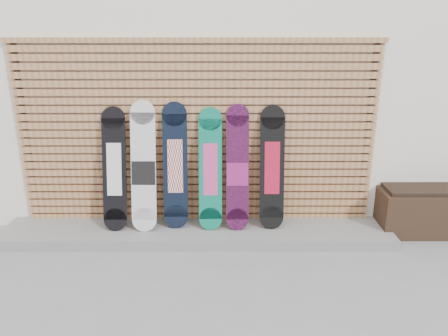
# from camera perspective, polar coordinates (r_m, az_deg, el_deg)

# --- Properties ---
(ground) EXTENTS (80.00, 80.00, 0.00)m
(ground) POSITION_cam_1_polar(r_m,az_deg,el_deg) (4.72, -2.12, -12.78)
(ground) COLOR gray
(ground) RESTS_ON ground
(building) EXTENTS (12.00, 5.00, 3.60)m
(building) POSITION_cam_1_polar(r_m,az_deg,el_deg) (7.57, 2.54, 13.54)
(building) COLOR white
(building) RESTS_ON ground
(concrete_step) EXTENTS (4.60, 0.70, 0.12)m
(concrete_step) POSITION_cam_1_polar(r_m,az_deg,el_deg) (5.29, -3.51, -8.39)
(concrete_step) COLOR slate
(concrete_step) RESTS_ON ground
(slat_wall) EXTENTS (4.26, 0.08, 2.29)m
(slat_wall) POSITION_cam_1_polar(r_m,az_deg,el_deg) (5.16, -3.58, 4.54)
(slat_wall) COLOR #A76F45
(slat_wall) RESTS_ON ground
(planter_box) EXTENTS (1.30, 0.54, 0.58)m
(planter_box) POSITION_cam_1_polar(r_m,az_deg,el_deg) (5.89, 25.51, -4.94)
(planter_box) COLOR black
(planter_box) RESTS_ON ground
(snowboard_0) EXTENTS (0.27, 0.36, 1.42)m
(snowboard_0) POSITION_cam_1_polar(r_m,az_deg,el_deg) (5.22, -14.13, -0.17)
(snowboard_0) COLOR black
(snowboard_0) RESTS_ON concrete_step
(snowboard_1) EXTENTS (0.29, 0.37, 1.50)m
(snowboard_1) POSITION_cam_1_polar(r_m,az_deg,el_deg) (5.13, -10.47, 0.08)
(snowboard_1) COLOR silver
(snowboard_1) RESTS_ON concrete_step
(snowboard_2) EXTENTS (0.29, 0.29, 1.48)m
(snowboard_2) POSITION_cam_1_polar(r_m,az_deg,el_deg) (5.12, -6.38, 0.24)
(snowboard_2) COLOR black
(snowboard_2) RESTS_ON concrete_step
(snowboard_3) EXTENTS (0.27, 0.34, 1.41)m
(snowboard_3) POSITION_cam_1_polar(r_m,az_deg,el_deg) (5.08, -1.79, -0.18)
(snowboard_3) COLOR #0B6E54
(snowboard_3) RESTS_ON concrete_step
(snowboard_4) EXTENTS (0.26, 0.34, 1.45)m
(snowboard_4) POSITION_cam_1_polar(r_m,az_deg,el_deg) (5.07, 1.78, -0.11)
(snowboard_4) COLOR black
(snowboard_4) RESTS_ON concrete_step
(snowboard_5) EXTENTS (0.28, 0.31, 1.44)m
(snowboard_5) POSITION_cam_1_polar(r_m,az_deg,el_deg) (5.12, 6.30, 0.01)
(snowboard_5) COLOR black
(snowboard_5) RESTS_ON concrete_step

